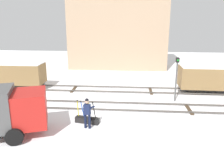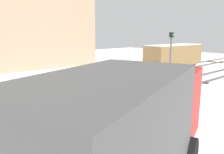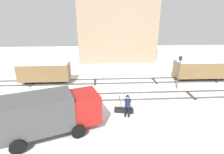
{
  "view_description": "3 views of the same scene",
  "coord_description": "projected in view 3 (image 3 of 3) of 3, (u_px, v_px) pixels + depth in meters",
  "views": [
    {
      "loc": [
        1.57,
        -15.18,
        6.2
      ],
      "look_at": [
        0.11,
        2.97,
        1.54
      ],
      "focal_mm": 35.6,
      "sensor_mm": 36.0,
      "label": 1
    },
    {
      "loc": [
        -9.07,
        -8.07,
        3.45
      ],
      "look_at": [
        -1.11,
        1.05,
        1.08
      ],
      "focal_mm": 36.52,
      "sensor_mm": 36.0,
      "label": 2
    },
    {
      "loc": [
        -2.61,
        -14.32,
        7.18
      ],
      "look_at": [
        -1.66,
        1.98,
        1.36
      ],
      "focal_mm": 27.06,
      "sensor_mm": 36.0,
      "label": 3
    }
  ],
  "objects": [
    {
      "name": "track_main_line",
      "position": [
        131.0,
        96.0,
        15.99
      ],
      "size": [
        44.0,
        1.94,
        0.18
      ],
      "color": "#4C4742",
      "rests_on": "ground_plane"
    },
    {
      "name": "signal_post",
      "position": [
        179.0,
        69.0,
        17.19
      ],
      "size": [
        0.24,
        0.32,
        3.48
      ],
      "color": "#4C4C4C",
      "rests_on": "ground_plane"
    },
    {
      "name": "switch_lever_frame",
      "position": [
        124.0,
        109.0,
        13.39
      ],
      "size": [
        1.56,
        0.66,
        1.45
      ],
      "rotation": [
        0.0,
        0.0,
        -0.2
      ],
      "color": "black",
      "rests_on": "ground_plane"
    },
    {
      "name": "ground_plane",
      "position": [
        131.0,
        97.0,
        16.02
      ],
      "size": [
        60.0,
        60.0,
        0.0
      ],
      "primitive_type": "plane",
      "color": "white"
    },
    {
      "name": "rail_worker",
      "position": [
        127.0,
        104.0,
        12.52
      ],
      "size": [
        0.64,
        0.76,
        1.86
      ],
      "rotation": [
        0.0,
        0.0,
        -0.2
      ],
      "color": "#111831",
      "rests_on": "ground_plane"
    },
    {
      "name": "track_siding_near",
      "position": [
        125.0,
        81.0,
        19.82
      ],
      "size": [
        44.0,
        1.94,
        0.18
      ],
      "color": "#4C4742",
      "rests_on": "ground_plane"
    },
    {
      "name": "freight_car_mid_siding",
      "position": [
        202.0,
        69.0,
        19.89
      ],
      "size": [
        6.34,
        2.14,
        2.37
      ],
      "rotation": [
        0.0,
        0.0,
        -0.02
      ],
      "color": "#2D2B28",
      "rests_on": "ground_plane"
    },
    {
      "name": "freight_car_near_switch",
      "position": [
        45.0,
        72.0,
        18.89
      ],
      "size": [
        5.47,
        1.98,
        2.39
      ],
      "rotation": [
        0.0,
        0.0,
        0.01
      ],
      "color": "#2D2B28",
      "rests_on": "ground_plane"
    },
    {
      "name": "delivery_truck",
      "position": [
        51.0,
        112.0,
        10.59
      ],
      "size": [
        6.26,
        4.02,
        2.74
      ],
      "rotation": [
        0.0,
        0.0,
        0.35
      ],
      "color": "#B21E19",
      "rests_on": "ground_plane"
    },
    {
      "name": "apartment_building",
      "position": [
        117.0,
        24.0,
        27.92
      ],
      "size": [
        12.78,
        5.31,
        12.25
      ],
      "color": "tan",
      "rests_on": "ground_plane"
    }
  ]
}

